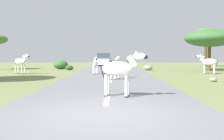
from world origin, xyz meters
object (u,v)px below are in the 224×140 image
(zebra_4, at_px, (115,65))
(rock_1, at_px, (148,68))
(zebra_3, at_px, (208,62))
(zebra_0, at_px, (95,64))
(zebra_2, at_px, (120,70))
(zebra_1, at_px, (21,62))
(car_0, at_px, (104,60))
(bush_0, at_px, (69,68))
(tree_2, at_px, (210,38))
(tree_4, at_px, (206,33))
(rock_2, at_px, (213,79))
(bush_1, at_px, (61,65))

(zebra_4, xyz_separation_m, rock_1, (3.27, 9.70, -0.65))
(zebra_3, xyz_separation_m, rock_1, (-4.17, 4.86, -0.70))
(zebra_0, height_order, zebra_2, zebra_2)
(zebra_1, distance_m, car_0, 15.86)
(zebra_2, xyz_separation_m, bush_0, (-4.80, 16.39, -0.77))
(tree_2, bearing_deg, bush_0, 175.31)
(zebra_4, xyz_separation_m, tree_2, (9.04, 8.88, 2.21))
(tree_4, distance_m, rock_1, 11.92)
(zebra_4, distance_m, tree_4, 21.00)
(tree_4, xyz_separation_m, rock_2, (-6.08, -18.06, -4.19))
(zebra_4, distance_m, bush_1, 13.39)
(zebra_4, height_order, tree_2, tree_2)
(bush_0, height_order, rock_2, bush_0)
(zebra_0, distance_m, rock_2, 8.66)
(bush_0, height_order, bush_1, bush_1)
(bush_1, bearing_deg, rock_2, -48.16)
(rock_2, bearing_deg, zebra_0, 145.78)
(zebra_3, xyz_separation_m, tree_2, (1.60, 4.04, 2.17))
(zebra_0, bearing_deg, zebra_3, 175.63)
(tree_2, height_order, rock_2, tree_2)
(rock_2, bearing_deg, car_0, 109.30)
(tree_4, relative_size, rock_1, 5.52)
(zebra_0, height_order, tree_2, tree_2)
(zebra_4, bearing_deg, tree_4, 75.19)
(zebra_4, bearing_deg, car_0, 114.03)
(car_0, distance_m, rock_2, 21.63)
(zebra_2, height_order, rock_2, zebra_2)
(tree_2, height_order, tree_4, tree_4)
(tree_4, relative_size, rock_2, 12.25)
(zebra_1, bearing_deg, bush_0, 178.46)
(zebra_1, distance_m, tree_2, 17.28)
(zebra_0, relative_size, rock_1, 1.60)
(zebra_0, xyz_separation_m, tree_2, (10.57, 4.96, 2.26))
(zebra_0, relative_size, zebra_2, 0.86)
(zebra_3, bearing_deg, rock_1, 62.45)
(zebra_4, bearing_deg, bush_1, 135.95)
(car_0, height_order, tree_2, tree_2)
(tree_2, height_order, rock_1, tree_2)
(zebra_0, distance_m, bush_1, 9.21)
(zebra_0, height_order, zebra_4, zebra_4)
(rock_1, relative_size, rock_2, 2.22)
(tree_2, bearing_deg, zebra_1, -166.30)
(bush_0, bearing_deg, zebra_1, -119.77)
(tree_2, distance_m, tree_4, 8.74)
(zebra_3, height_order, rock_1, zebra_3)
(car_0, bearing_deg, zebra_4, -81.76)
(bush_0, bearing_deg, car_0, 71.82)
(tree_2, bearing_deg, bush_1, 168.32)
(tree_4, distance_m, bush_1, 18.77)
(bush_1, bearing_deg, tree_4, 16.25)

